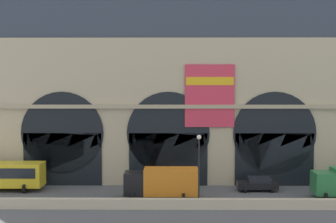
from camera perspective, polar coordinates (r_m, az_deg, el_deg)
The scene contains 6 objects.
ground_plane at distance 47.07m, azimuth -0.02°, elevation -10.85°, with size 200.00×200.00×0.00m, color #54565B.
quay_parapet_wall at distance 42.42m, azimuth -0.07°, elevation -11.79°, with size 90.00×0.70×0.97m, color beige.
station_building at distance 53.21m, azimuth 0.08°, elevation 2.25°, with size 51.21×5.58×21.61m.
box_truck_center at distance 45.83m, azimuth -0.75°, elevation -9.06°, with size 7.50×2.91×3.12m.
car_mideast at distance 50.14m, azimuth 11.47°, elevation -9.08°, with size 4.40×2.22×1.55m.
street_lamp_quayside at distance 42.42m, azimuth 4.00°, elevation -6.36°, with size 0.44×0.44×6.90m.
Camera 1 is at (0.39, -45.60, 11.68)m, focal length 47.38 mm.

